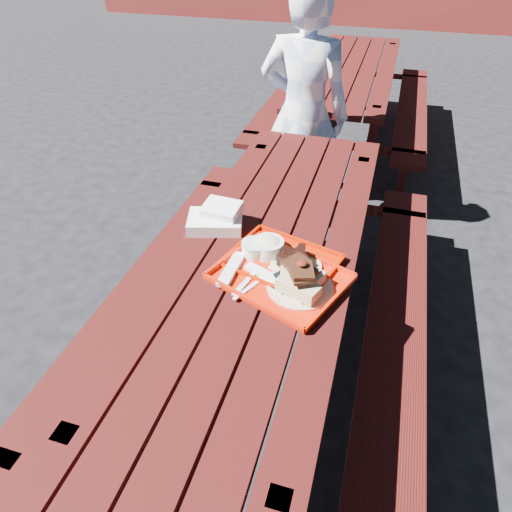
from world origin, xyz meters
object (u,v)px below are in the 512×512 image
(far_tray, at_px, (280,260))
(person, at_px, (303,115))
(near_tray, at_px, (283,270))
(picnic_table_near, at_px, (266,283))
(picnic_table_far, at_px, (349,88))

(far_tray, relative_size, person, 0.30)
(near_tray, xyz_separation_m, far_tray, (-0.03, 0.07, -0.01))
(near_tray, relative_size, person, 0.35)
(picnic_table_near, distance_m, picnic_table_far, 2.80)
(near_tray, bearing_deg, far_tray, 114.05)
(far_tray, bearing_deg, picnic_table_far, 91.55)
(picnic_table_far, bearing_deg, person, -95.64)
(near_tray, relative_size, far_tray, 1.18)
(picnic_table_far, distance_m, near_tray, 2.97)
(near_tray, bearing_deg, picnic_table_near, 124.68)
(person, bearing_deg, picnic_table_far, -92.89)
(near_tray, distance_m, far_tray, 0.08)
(near_tray, distance_m, person, 1.57)
(picnic_table_near, xyz_separation_m, person, (-0.14, 1.39, 0.24))
(picnic_table_near, bearing_deg, near_tray, -55.32)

